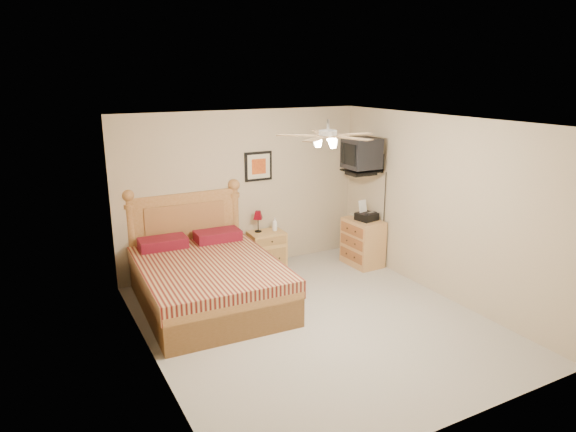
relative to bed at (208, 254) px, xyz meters
name	(u,v)px	position (x,y,z in m)	size (l,w,h in m)	color
floor	(315,322)	(1.00, -1.12, -0.73)	(4.50, 4.50, 0.00)	#A9A499
ceiling	(319,121)	(1.00, -1.12, 1.77)	(4.00, 4.50, 0.04)	white
wall_back	(243,191)	(1.00, 1.13, 0.52)	(4.00, 0.04, 2.50)	#BEAB8C
wall_front	(459,297)	(1.00, -3.37, 0.52)	(4.00, 0.04, 2.50)	#BEAB8C
wall_left	(149,254)	(-1.00, -1.12, 0.52)	(0.04, 4.50, 2.50)	#BEAB8C
wall_right	(442,208)	(3.00, -1.12, 0.52)	(0.04, 4.50, 2.50)	#BEAB8C
bed	(208,254)	(0.00, 0.00, 0.00)	(1.72, 2.26, 1.46)	#A26730
nightstand	(267,250)	(1.29, 0.88, -0.43)	(0.55, 0.41, 0.60)	tan
table_lamp	(258,221)	(1.18, 0.97, 0.03)	(0.18, 0.18, 0.34)	#60010C
lotion_bottle	(275,224)	(1.44, 0.89, -0.03)	(0.08, 0.08, 0.21)	white
framed_picture	(258,166)	(1.27, 1.11, 0.89)	(0.46, 0.04, 0.46)	black
dresser	(363,242)	(2.73, 0.28, -0.35)	(0.45, 0.64, 0.76)	#B07847
fax_machine	(367,211)	(2.76, 0.24, 0.18)	(0.29, 0.31, 0.31)	black
magazine_lower	(354,216)	(2.69, 0.49, 0.04)	(0.20, 0.27, 0.03)	#B8B092
magazine_upper	(354,214)	(2.71, 0.52, 0.06)	(0.17, 0.24, 0.02)	gray
wall_tv	(369,155)	(2.75, 0.22, 1.08)	(0.56, 0.46, 0.58)	black
ceiling_fan	(328,136)	(1.00, -1.32, 1.63)	(1.14, 1.14, 0.28)	white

